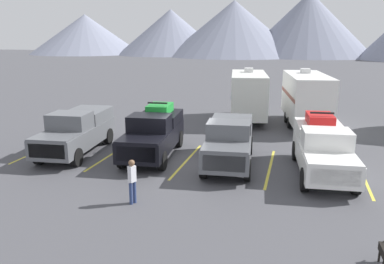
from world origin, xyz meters
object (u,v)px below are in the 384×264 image
object	(u,v)px
pickup_truck_a	(77,130)
pickup_truck_d	(323,147)
pickup_truck_b	(154,132)
camper_trailer_b	(306,97)
camper_trailer_a	(248,94)
person_a	(132,179)
pickup_truck_c	(229,141)

from	to	relation	value
pickup_truck_a	pickup_truck_d	size ratio (longest dim) A/B	1.00
pickup_truck_b	camper_trailer_b	world-z (taller)	camper_trailer_b
pickup_truck_b	camper_trailer_a	world-z (taller)	camper_trailer_a
camper_trailer_a	person_a	world-z (taller)	camper_trailer_a
pickup_truck_b	pickup_truck_d	distance (m)	8.08
pickup_truck_b	pickup_truck_d	world-z (taller)	pickup_truck_d
pickup_truck_b	person_a	distance (m)	5.88
pickup_truck_a	pickup_truck_b	world-z (taller)	pickup_truck_b
person_a	pickup_truck_d	bearing A→B (deg)	37.59
pickup_truck_d	person_a	distance (m)	8.50
camper_trailer_b	pickup_truck_b	bearing A→B (deg)	-129.95
pickup_truck_a	person_a	xyz separation A→B (m)	(5.35, -5.19, -0.20)
pickup_truck_d	pickup_truck_b	bearing A→B (deg)	176.14
pickup_truck_a	pickup_truck_c	distance (m)	7.93
pickup_truck_b	camper_trailer_a	bearing A→B (deg)	69.33
pickup_truck_c	person_a	size ratio (longest dim) A/B	3.43
pickup_truck_b	camper_trailer_a	size ratio (longest dim) A/B	0.79
pickup_truck_a	camper_trailer_a	xyz separation A→B (m)	(7.55, 9.90, 0.77)
pickup_truck_a	camper_trailer_a	size ratio (longest dim) A/B	0.81
person_a	camper_trailer_a	bearing A→B (deg)	81.71
pickup_truck_d	camper_trailer_b	size ratio (longest dim) A/B	0.75
pickup_truck_a	pickup_truck_d	distance (m)	12.08
pickup_truck_c	camper_trailer_b	distance (m)	9.95
pickup_truck_b	pickup_truck_a	bearing A→B (deg)	-172.38
pickup_truck_d	camper_trailer_b	world-z (taller)	camper_trailer_b
pickup_truck_d	pickup_truck_c	bearing A→B (deg)	178.12
pickup_truck_a	pickup_truck_c	bearing A→B (deg)	0.93
camper_trailer_b	pickup_truck_c	bearing A→B (deg)	-110.74
pickup_truck_b	person_a	xyz separation A→B (m)	(1.33, -5.73, -0.24)
pickup_truck_c	pickup_truck_d	bearing A→B (deg)	-1.88
pickup_truck_c	person_a	distance (m)	5.91
camper_trailer_a	person_a	bearing A→B (deg)	-98.29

